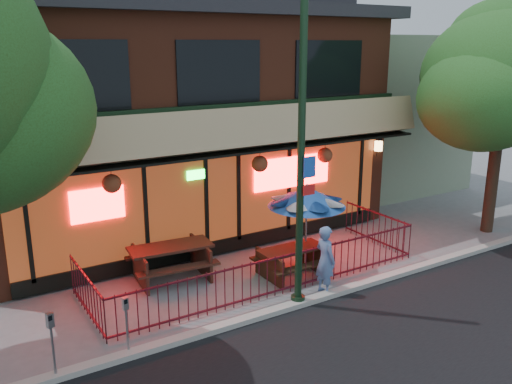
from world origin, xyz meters
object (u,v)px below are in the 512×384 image
(picnic_table_left, at_px, (171,257))
(pedestrian, at_px, (325,260))
(parking_meter_near, at_px, (126,316))
(parking_meter_far, at_px, (52,335))
(picnic_table_right, at_px, (292,257))
(street_light, at_px, (301,169))
(street_tree_right, at_px, (504,70))
(patio_umbrella, at_px, (307,197))

(picnic_table_left, distance_m, pedestrian, 3.84)
(pedestrian, relative_size, parking_meter_near, 1.39)
(pedestrian, relative_size, parking_meter_far, 1.30)
(picnic_table_right, height_order, pedestrian, pedestrian)
(street_light, xyz_separation_m, picnic_table_left, (-1.88, 2.80, -2.58))
(street_light, height_order, picnic_table_right, street_light)
(street_tree_right, bearing_deg, picnic_table_left, 169.64)
(street_light, relative_size, parking_meter_far, 5.45)
(street_tree_right, bearing_deg, parking_meter_far, -175.43)
(picnic_table_left, bearing_deg, street_light, -56.10)
(pedestrian, bearing_deg, street_light, 98.18)
(patio_umbrella, height_order, parking_meter_near, patio_umbrella)
(picnic_table_left, xyz_separation_m, parking_meter_far, (-3.42, -2.88, 0.30))
(street_tree_right, bearing_deg, picnic_table_right, 176.94)
(picnic_table_left, xyz_separation_m, pedestrian, (2.75, -2.66, 0.26))
(street_light, distance_m, parking_meter_far, 5.78)
(street_light, height_order, pedestrian, street_light)
(street_light, relative_size, picnic_table_left, 3.21)
(street_tree_right, xyz_separation_m, patio_umbrella, (-6.65, 0.60, -3.01))
(picnic_table_left, bearing_deg, picnic_table_right, -28.03)
(pedestrian, bearing_deg, patio_umbrella, -20.58)
(picnic_table_right, bearing_deg, parking_meter_far, -166.61)
(street_light, distance_m, picnic_table_right, 3.10)
(street_light, relative_size, patio_umbrella, 3.07)
(parking_meter_near, bearing_deg, pedestrian, 1.63)
(street_light, distance_m, street_tree_right, 8.30)
(picnic_table_left, xyz_separation_m, parking_meter_near, (-2.08, -2.80, 0.24))
(picnic_table_right, relative_size, patio_umbrella, 0.76)
(street_light, distance_m, parking_meter_near, 4.60)
(picnic_table_left, height_order, patio_umbrella, patio_umbrella)
(street_tree_right, bearing_deg, parking_meter_near, -175.30)
(parking_meter_near, distance_m, parking_meter_far, 1.35)
(street_light, height_order, picnic_table_left, street_light)
(street_light, bearing_deg, street_tree_right, 7.01)
(patio_umbrella, xyz_separation_m, parking_meter_near, (-5.35, -1.59, -1.14))
(picnic_table_right, xyz_separation_m, pedestrian, (0.07, -1.23, 0.35))
(picnic_table_right, bearing_deg, street_tree_right, -3.06)
(picnic_table_right, bearing_deg, pedestrian, -86.60)
(street_tree_right, xyz_separation_m, picnic_table_right, (-7.24, 0.39, -4.47))
(patio_umbrella, xyz_separation_m, parking_meter_far, (-6.69, -1.67, -1.08))
(parking_meter_far, bearing_deg, patio_umbrella, 13.99)
(pedestrian, distance_m, parking_meter_near, 4.84)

